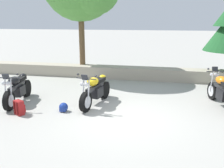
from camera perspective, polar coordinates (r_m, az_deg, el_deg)
The scene contains 7 objects.
ground_plane at distance 7.15m, azimuth 3.16°, elevation -7.76°, with size 120.00×120.00×0.00m, color #A3A099.
stone_wall at distance 11.64m, azimuth 6.78°, elevation 2.52°, with size 36.00×0.80×0.55m, color #A89E89.
motorcycle_black_near_left at distance 8.76m, azimuth -21.43°, elevation -1.14°, with size 0.77×2.06×1.18m.
motorcycle_yellow_centre at distance 8.03m, azimuth -3.98°, elevation -1.54°, with size 0.70×2.06×1.18m.
motorcycle_orange_far_right at distance 8.66m, azimuth 24.69°, elevation -1.68°, with size 0.86×2.04×1.18m.
rider_backpack at distance 7.74m, azimuth -21.03°, elevation -5.05°, with size 0.35×0.34×0.47m.
rider_helmet at distance 7.64m, azimuth -11.37°, elevation -5.41°, with size 0.28×0.28×0.28m.
Camera 1 is at (0.97, -6.53, 2.76)m, focal length 38.81 mm.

